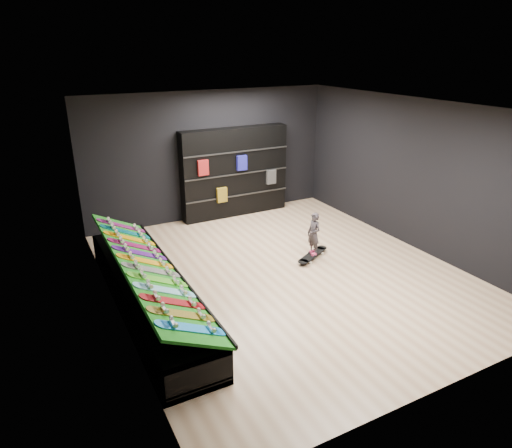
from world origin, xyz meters
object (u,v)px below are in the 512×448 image
back_shelving (235,172)px  child (313,242)px  floor_skateboard (313,256)px  display_rack (148,294)px

back_shelving → child: back_shelving is taller
back_shelving → floor_skateboard: bearing=-85.0°
display_rack → floor_skateboard: bearing=5.1°
display_rack → floor_skateboard: 3.39m
display_rack → child: size_ratio=8.75×
back_shelving → child: 3.12m
child → back_shelving: bearing=179.5°
display_rack → floor_skateboard: display_rack is taller
display_rack → back_shelving: back_shelving is taller
back_shelving → display_rack: bearing=-133.1°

